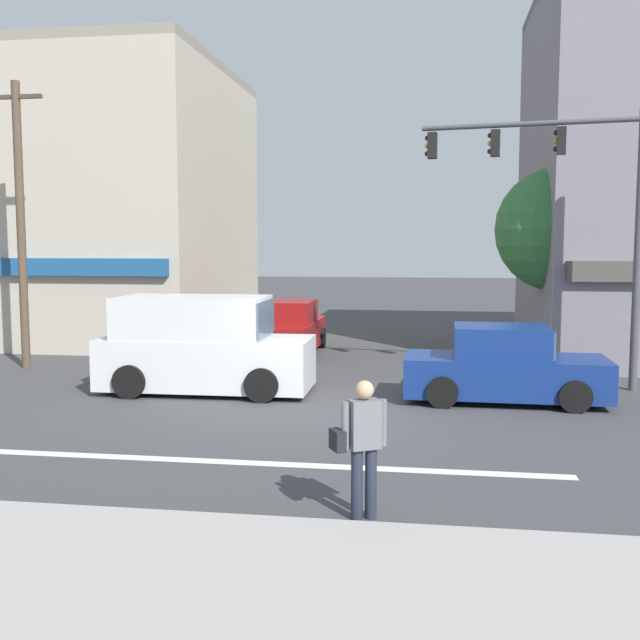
{
  "coord_description": "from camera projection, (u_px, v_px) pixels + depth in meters",
  "views": [
    {
      "loc": [
        2.47,
        -14.1,
        3.25
      ],
      "look_at": [
        0.01,
        2.0,
        1.6
      ],
      "focal_mm": 42.0,
      "sensor_mm": 36.0,
      "label": 1
    }
  ],
  "objects": [
    {
      "name": "sedan_crossing_rightbound",
      "position": [
        288.0,
        329.0,
        22.38
      ],
      "size": [
        1.9,
        4.11,
        1.58
      ],
      "color": "maroon",
      "rests_on": "ground"
    },
    {
      "name": "utility_pole_near_left",
      "position": [
        21.0,
        221.0,
        19.41
      ],
      "size": [
        1.4,
        0.22,
        7.4
      ],
      "color": "brown",
      "rests_on": "ground"
    },
    {
      "name": "van_waiting_far",
      "position": [
        202.0,
        347.0,
        16.45
      ],
      "size": [
        4.63,
        2.09,
        2.11
      ],
      "color": "silver",
      "rests_on": "ground"
    },
    {
      "name": "utility_pole_far_right",
      "position": [
        634.0,
        229.0,
        20.93
      ],
      "size": [
        1.4,
        0.22,
        7.09
      ],
      "color": "brown",
      "rests_on": "ground"
    },
    {
      "name": "traffic_light_mast",
      "position": [
        577.0,
        197.0,
        16.66
      ],
      "size": [
        4.85,
        0.89,
        6.2
      ],
      "color": "#47474C",
      "rests_on": "ground"
    },
    {
      "name": "street_tree",
      "position": [
        558.0,
        230.0,
        20.21
      ],
      "size": [
        3.36,
        3.36,
        5.34
      ],
      "color": "#4C3823",
      "rests_on": "ground"
    },
    {
      "name": "sidewalk_curb",
      "position": [
        127.0,
        628.0,
        6.2
      ],
      "size": [
        40.0,
        5.0,
        0.16
      ],
      "primitive_type": "cube",
      "color": "#9E9993",
      "rests_on": "ground"
    },
    {
      "name": "sedan_crossing_center",
      "position": [
        504.0,
        368.0,
        15.46
      ],
      "size": [
        4.13,
        1.95,
        1.58
      ],
      "color": "navy",
      "rests_on": "ground"
    },
    {
      "name": "lane_marking_stripe",
      "position": [
        263.0,
        463.0,
        11.13
      ],
      "size": [
        9.0,
        0.24,
        0.01
      ],
      "primitive_type": "cube",
      "color": "silver",
      "rests_on": "ground"
    },
    {
      "name": "pedestrian_foreground_with_bag",
      "position": [
        362.0,
        441.0,
        8.79
      ],
      "size": [
        0.68,
        0.45,
        1.67
      ],
      "color": "#232838",
      "rests_on": "ground"
    },
    {
      "name": "ground_plane",
      "position": [
        304.0,
        412.0,
        14.57
      ],
      "size": [
        120.0,
        120.0,
        0.0
      ],
      "primitive_type": "plane",
      "color": "#3D3D3F"
    },
    {
      "name": "building_left_block",
      "position": [
        63.0,
        204.0,
        26.59
      ],
      "size": [
        11.89,
        9.8,
        9.34
      ],
      "color": "#B7AD99",
      "rests_on": "ground"
    }
  ]
}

